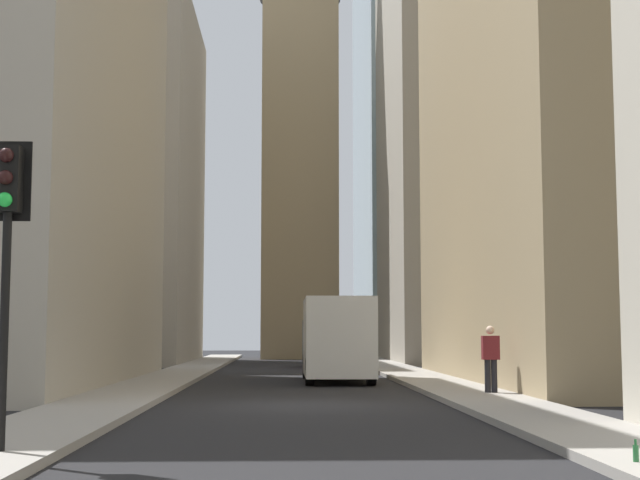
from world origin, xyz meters
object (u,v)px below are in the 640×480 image
(delivery_truck, at_px, (337,339))
(sedan_red, at_px, (321,354))
(traffic_light_foreground, at_px, (7,220))
(discarded_bottle, at_px, (636,453))
(pedestrian, at_px, (491,356))

(delivery_truck, bearing_deg, sedan_red, 0.00)
(delivery_truck, height_order, traffic_light_foreground, traffic_light_foreground)
(delivery_truck, height_order, discarded_bottle, delivery_truck)
(sedan_red, xyz_separation_m, traffic_light_foreground, (-33.49, 5.53, 2.53))
(delivery_truck, relative_size, sedan_red, 1.50)
(pedestrian, bearing_deg, delivery_truck, 23.45)
(sedan_red, height_order, discarded_bottle, sedan_red)
(pedestrian, xyz_separation_m, discarded_bottle, (-13.11, 1.13, -0.83))
(delivery_truck, height_order, sedan_red, delivery_truck)
(delivery_truck, xyz_separation_m, pedestrian, (-8.21, -3.56, -0.38))
(discarded_bottle, bearing_deg, traffic_light_foreground, 80.48)
(delivery_truck, height_order, pedestrian, delivery_truck)
(pedestrian, bearing_deg, discarded_bottle, 175.08)
(traffic_light_foreground, bearing_deg, sedan_red, -9.38)
(sedan_red, relative_size, pedestrian, 2.49)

